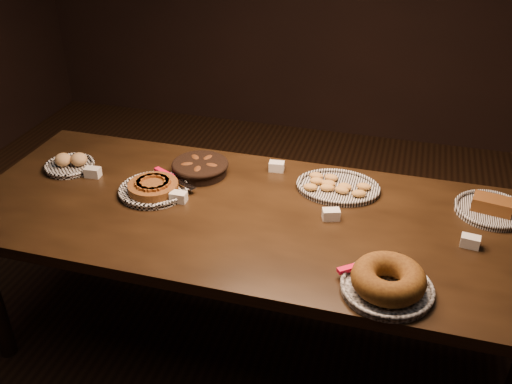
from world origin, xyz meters
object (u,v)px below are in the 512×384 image
(apple_tart_plate, at_px, (154,188))
(bundt_cake_plate, at_px, (388,282))
(buffet_table, at_px, (248,226))
(madeleine_platter, at_px, (337,187))

(apple_tart_plate, bearing_deg, bundt_cake_plate, -2.66)
(buffet_table, relative_size, madeleine_platter, 6.56)
(buffet_table, bearing_deg, apple_tart_plate, 175.48)
(apple_tart_plate, relative_size, bundt_cake_plate, 0.94)
(buffet_table, distance_m, bundt_cake_plate, 0.70)
(apple_tart_plate, height_order, madeleine_platter, apple_tart_plate)
(apple_tart_plate, distance_m, bundt_cake_plate, 1.11)
(buffet_table, relative_size, apple_tart_plate, 7.06)
(bundt_cake_plate, bearing_deg, buffet_table, 133.45)
(buffet_table, xyz_separation_m, bundt_cake_plate, (0.60, -0.35, 0.12))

